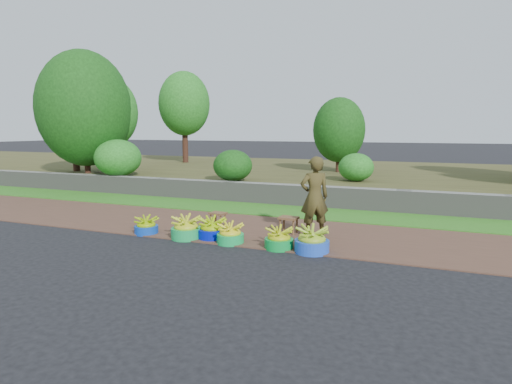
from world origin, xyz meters
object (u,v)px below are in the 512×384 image
at_px(basin_c, 212,229).
at_px(basin_e, 279,239).
at_px(basin_a, 146,226).
at_px(stool_right, 289,220).
at_px(basin_b, 186,229).
at_px(stool_left, 218,215).
at_px(basin_f, 312,241).
at_px(basin_d, 230,234).
at_px(vendor_woman, 314,197).

distance_m(basin_c, basin_e, 1.34).
relative_size(basin_a, stool_right, 1.19).
bearing_deg(basin_b, stool_left, 83.16).
bearing_deg(basin_f, stool_right, 124.66).
height_order(basin_a, basin_f, basin_f).
height_order(basin_b, basin_e, basin_b).
height_order(basin_a, stool_left, basin_a).
relative_size(basin_e, stool_right, 1.28).
xyz_separation_m(stool_left, stool_right, (1.50, -0.03, 0.02)).
bearing_deg(basin_d, vendor_woman, 36.69).
xyz_separation_m(basin_a, stool_right, (2.50, 0.99, 0.12)).
bearing_deg(basin_e, basin_a, 179.31).
bearing_deg(basin_e, basin_b, 179.60).
height_order(basin_a, basin_d, basin_d).
bearing_deg(basin_d, stool_left, 125.89).
bearing_deg(stool_left, basin_c, -70.21).
xyz_separation_m(basin_d, basin_f, (1.45, -0.01, 0.03)).
bearing_deg(stool_right, basin_c, -143.94).
bearing_deg(basin_d, stool_right, 54.12).
distance_m(basin_e, vendor_woman, 1.16).
xyz_separation_m(basin_a, basin_e, (2.65, -0.03, 0.01)).
bearing_deg(vendor_woman, stool_right, -41.59).
xyz_separation_m(basin_b, vendor_woman, (2.13, 0.92, 0.57)).
bearing_deg(basin_d, basin_e, -0.08).
distance_m(stool_right, vendor_woman, 0.71).
xyz_separation_m(basin_a, basin_c, (1.32, 0.13, 0.02)).
distance_m(basin_f, stool_right, 1.26).
bearing_deg(basin_e, vendor_woman, 69.02).
height_order(basin_e, vendor_woman, vendor_woman).
bearing_deg(basin_e, stool_left, 147.55).
distance_m(basin_b, vendor_woman, 2.39).
xyz_separation_m(stool_right, vendor_woman, (0.51, -0.09, 0.49)).
bearing_deg(basin_c, vendor_woman, 24.46).
xyz_separation_m(stool_left, vendor_woman, (2.01, -0.12, 0.51)).
xyz_separation_m(basin_b, basin_f, (2.33, -0.02, 0.00)).
xyz_separation_m(basin_f, stool_right, (-0.71, 1.03, 0.08)).
distance_m(basin_d, basin_e, 0.89).
height_order(basin_a, stool_right, same).
relative_size(basin_e, vendor_woman, 0.33).
relative_size(basin_d, stool_right, 1.27).
relative_size(basin_b, basin_f, 0.99).
bearing_deg(basin_d, basin_a, 179.01).
height_order(basin_c, stool_left, basin_c).
bearing_deg(basin_f, basin_c, 174.71).
xyz_separation_m(basin_e, vendor_woman, (0.36, 0.93, 0.59)).
relative_size(basin_c, basin_f, 0.93).
bearing_deg(basin_b, stool_right, 31.91).
bearing_deg(vendor_woman, basin_e, 37.31).
bearing_deg(basin_b, basin_e, -0.40).
distance_m(stool_left, vendor_woman, 2.07).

